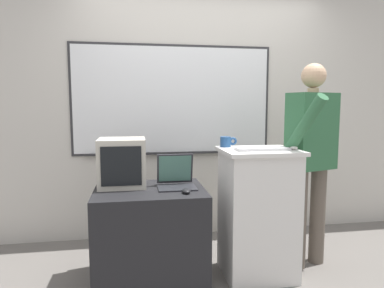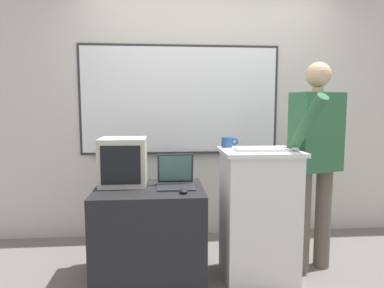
% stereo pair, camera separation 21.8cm
% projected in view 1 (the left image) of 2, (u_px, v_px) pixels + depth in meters
% --- Properties ---
extents(back_wall, '(6.40, 0.17, 2.87)m').
position_uv_depth(back_wall, '(199.00, 99.00, 3.59)').
color(back_wall, beige).
rests_on(back_wall, ground_plane).
extents(lectern_podium, '(0.59, 0.52, 1.02)m').
position_uv_depth(lectern_podium, '(258.00, 212.00, 2.73)').
color(lectern_podium, silver).
rests_on(lectern_podium, ground_plane).
extents(side_desk, '(0.84, 0.65, 0.73)m').
position_uv_depth(side_desk, '(150.00, 235.00, 2.66)').
color(side_desk, black).
rests_on(side_desk, ground_plane).
extents(person_presenter, '(0.57, 0.63, 1.71)m').
position_uv_depth(person_presenter, '(311.00, 152.00, 2.84)').
color(person_presenter, brown).
rests_on(person_presenter, ground_plane).
extents(laptop, '(0.29, 0.27, 0.25)m').
position_uv_depth(laptop, '(176.00, 176.00, 2.69)').
color(laptop, '#28282D').
rests_on(laptop, side_desk).
extents(wireless_keyboard, '(0.41, 0.13, 0.02)m').
position_uv_depth(wireless_keyboard, '(262.00, 149.00, 2.61)').
color(wireless_keyboard, silver).
rests_on(wireless_keyboard, lectern_podium).
extents(computer_mouse_by_laptop, '(0.06, 0.10, 0.03)m').
position_uv_depth(computer_mouse_by_laptop, '(186.00, 191.00, 2.48)').
color(computer_mouse_by_laptop, black).
rests_on(computer_mouse_by_laptop, side_desk).
extents(computer_mouse_by_keyboard, '(0.06, 0.10, 0.03)m').
position_uv_depth(computer_mouse_by_keyboard, '(293.00, 148.00, 2.64)').
color(computer_mouse_by_keyboard, silver).
rests_on(computer_mouse_by_keyboard, lectern_podium).
extents(crt_monitor, '(0.36, 0.35, 0.38)m').
position_uv_depth(crt_monitor, '(122.00, 162.00, 2.69)').
color(crt_monitor, '#BCB7A8').
rests_on(crt_monitor, side_desk).
extents(coffee_mug, '(0.14, 0.09, 0.08)m').
position_uv_depth(coffee_mug, '(226.00, 142.00, 2.81)').
color(coffee_mug, '#234C84').
rests_on(coffee_mug, lectern_podium).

